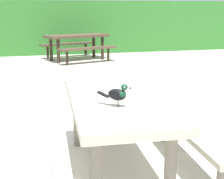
# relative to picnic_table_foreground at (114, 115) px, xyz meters

# --- Properties ---
(ground_plane) EXTENTS (60.00, 60.00, 0.00)m
(ground_plane) POSITION_rel_picnic_table_foreground_xyz_m (-0.32, 0.24, -0.56)
(ground_plane) COLOR beige
(hedge_wall) EXTENTS (28.00, 1.27, 1.73)m
(hedge_wall) POSITION_rel_picnic_table_foreground_xyz_m (-0.32, 8.84, 0.31)
(hedge_wall) COLOR #2D6B28
(hedge_wall) RESTS_ON ground
(picnic_table_foreground) EXTENTS (1.79, 1.85, 0.74)m
(picnic_table_foreground) POSITION_rel_picnic_table_foreground_xyz_m (0.00, 0.00, 0.00)
(picnic_table_foreground) COLOR #B2A893
(picnic_table_foreground) RESTS_ON ground
(bird_grackle) EXTENTS (0.23, 0.21, 0.18)m
(bird_grackle) POSITION_rel_picnic_table_foreground_xyz_m (-0.06, -0.35, 0.29)
(bird_grackle) COLOR black
(bird_grackle) RESTS_ON picnic_table_foreground
(picnic_table_mid_left) EXTENTS (2.13, 2.11, 0.74)m
(picnic_table_mid_left) POSITION_rel_picnic_table_foreground_xyz_m (0.74, 6.94, 0.00)
(picnic_table_mid_left) COLOR #473828
(picnic_table_mid_left) RESTS_ON ground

